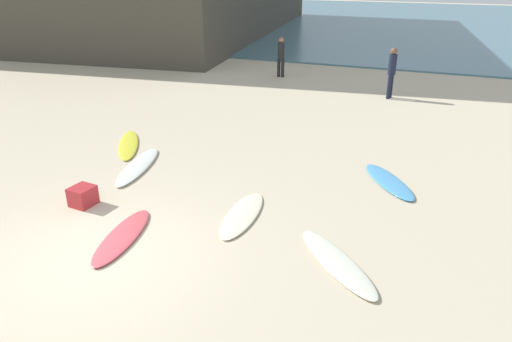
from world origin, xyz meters
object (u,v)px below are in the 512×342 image
(surfboard_3, at_px, (122,236))
(beachgoer_near, at_px, (281,55))
(surfboard_4, at_px, (337,262))
(beachgoer_mid, at_px, (392,70))
(surfboard_5, at_px, (128,145))
(beachgoer_far, at_px, (172,42))
(surfboard_0, at_px, (242,215))
(surfboard_1, at_px, (138,166))
(surfboard_2, at_px, (389,181))
(beach_cooler, at_px, (83,196))

(surfboard_3, height_order, beachgoer_near, beachgoer_near)
(surfboard_4, height_order, beachgoer_mid, beachgoer_mid)
(surfboard_3, xyz_separation_m, beachgoer_mid, (3.30, 11.73, 1.00))
(surfboard_5, xyz_separation_m, beachgoer_far, (-4.90, 10.71, 0.98))
(surfboard_0, distance_m, beachgoer_near, 12.53)
(surfboard_4, height_order, surfboard_5, surfboard_4)
(surfboard_1, relative_size, beachgoer_mid, 1.32)
(surfboard_2, xyz_separation_m, beach_cooler, (-5.78, -3.41, 0.16))
(beachgoer_near, height_order, beachgoer_mid, beachgoer_mid)
(surfboard_0, relative_size, surfboard_4, 0.92)
(surfboard_1, xyz_separation_m, beachgoer_mid, (4.90, 8.89, 0.99))
(surfboard_2, bearing_deg, surfboard_3, 10.31)
(beachgoer_mid, height_order, beachgoer_far, beachgoer_mid)
(surfboard_2, height_order, surfboard_5, surfboard_2)
(surfboard_3, bearing_deg, surfboard_5, -65.90)
(beachgoer_far, bearing_deg, surfboard_5, 88.64)
(surfboard_2, relative_size, beachgoer_mid, 1.11)
(surfboard_4, bearing_deg, beachgoer_mid, -131.64)
(surfboard_0, distance_m, surfboard_3, 2.32)
(surfboard_4, distance_m, beachgoer_mid, 11.17)
(beachgoer_far, bearing_deg, surfboard_4, 103.14)
(beach_cooler, bearing_deg, beachgoer_near, 90.18)
(beachgoer_far, xyz_separation_m, beach_cooler, (6.08, -13.94, -0.82))
(surfboard_1, height_order, beachgoer_mid, beachgoer_mid)
(beachgoer_near, relative_size, beach_cooler, 3.60)
(surfboard_1, distance_m, surfboard_5, 1.62)
(surfboard_2, xyz_separation_m, surfboard_5, (-6.96, -0.19, -0.00))
(beachgoer_near, bearing_deg, surfboard_2, 133.45)
(surfboard_2, xyz_separation_m, beachgoer_mid, (-0.94, 7.53, 0.99))
(surfboard_4, distance_m, beachgoer_near, 14.10)
(surfboard_1, bearing_deg, beachgoer_near, 76.78)
(surfboard_3, relative_size, beachgoer_mid, 1.10)
(surfboard_4, xyz_separation_m, surfboard_5, (-6.56, 3.40, -0.01))
(surfboard_3, relative_size, beach_cooler, 4.31)
(surfboard_3, relative_size, beachgoer_far, 1.11)
(surfboard_5, bearing_deg, surfboard_3, -87.90)
(beachgoer_mid, bearing_deg, surfboard_0, 3.65)
(surfboard_5, height_order, beachgoer_far, beachgoer_far)
(surfboard_4, bearing_deg, surfboard_1, -66.66)
(surfboard_0, height_order, beachgoer_far, beachgoer_far)
(beachgoer_mid, relative_size, beach_cooler, 3.92)
(surfboard_4, relative_size, beachgoer_mid, 1.18)
(surfboard_3, xyz_separation_m, surfboard_5, (-2.72, 4.02, -0.00))
(surfboard_0, bearing_deg, surfboard_1, 154.94)
(surfboard_2, xyz_separation_m, surfboard_3, (-4.24, -4.21, -0.00))
(surfboard_5, bearing_deg, beachgoer_far, 82.61)
(beachgoer_mid, bearing_deg, surfboard_4, 15.24)
(surfboard_1, distance_m, beach_cooler, 2.06)
(surfboard_4, bearing_deg, beachgoer_far, -95.36)
(surfboard_0, xyz_separation_m, surfboard_3, (-1.72, -1.56, 0.01))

